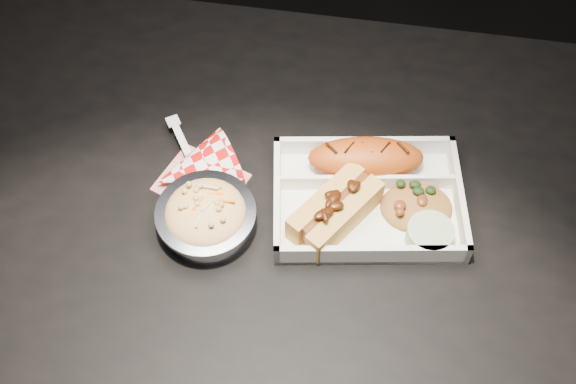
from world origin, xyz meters
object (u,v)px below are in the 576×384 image
(fried_pastry, at_px, (366,158))
(hotdog, at_px, (335,209))
(foil_coleslaw_cup, at_px, (206,216))
(food_tray, at_px, (367,201))
(napkin_fork, at_px, (195,170))
(dining_table, at_px, (275,252))

(fried_pastry, distance_m, hotdog, 0.09)
(fried_pastry, height_order, hotdog, hotdog)
(fried_pastry, relative_size, foil_coleslaw_cup, 1.21)
(food_tray, distance_m, napkin_fork, 0.24)
(dining_table, xyz_separation_m, food_tray, (0.12, 0.04, 0.10))
(food_tray, relative_size, fried_pastry, 1.75)
(dining_table, distance_m, napkin_fork, 0.17)
(dining_table, bearing_deg, fried_pastry, 41.39)
(food_tray, distance_m, fried_pastry, 0.06)
(dining_table, relative_size, fried_pastry, 7.59)
(food_tray, relative_size, foil_coleslaw_cup, 2.11)
(food_tray, height_order, foil_coleslaw_cup, foil_coleslaw_cup)
(hotdog, xyz_separation_m, foil_coleslaw_cup, (-0.16, -0.04, -0.00))
(dining_table, xyz_separation_m, fried_pastry, (0.11, 0.10, 0.12))
(food_tray, bearing_deg, dining_table, -169.87)
(hotdog, bearing_deg, napkin_fork, 111.71)
(dining_table, height_order, fried_pastry, fried_pastry)
(foil_coleslaw_cup, relative_size, napkin_fork, 0.82)
(food_tray, xyz_separation_m, napkin_fork, (-0.24, 0.01, 0.01))
(food_tray, distance_m, hotdog, 0.06)
(dining_table, bearing_deg, foil_coleslaw_cup, -162.77)
(food_tray, relative_size, napkin_fork, 1.73)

